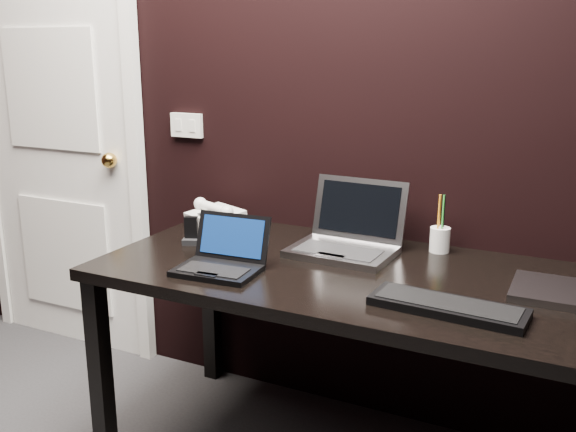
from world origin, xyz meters
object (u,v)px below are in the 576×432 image
at_px(mobile_phone, 191,234).
at_px(pen_cup, 440,239).
at_px(ext_keyboard, 448,306).
at_px(desk_phone, 215,217).
at_px(silver_laptop, 347,239).
at_px(netbook, 222,260).
at_px(desk, 357,293).
at_px(closed_laptop, 572,294).
at_px(door, 58,134).

distance_m(mobile_phone, pen_cup, 0.89).
relative_size(ext_keyboard, desk_phone, 1.73).
bearing_deg(desk_phone, pen_cup, 5.18).
xyz_separation_m(ext_keyboard, mobile_phone, (-0.98, 0.21, 0.02)).
height_order(silver_laptop, mobile_phone, silver_laptop).
xyz_separation_m(netbook, mobile_phone, (-0.25, 0.20, 0.00)).
xyz_separation_m(desk, closed_laptop, (0.63, 0.05, 0.09)).
bearing_deg(pen_cup, ext_keyboard, -74.22).
relative_size(silver_laptop, pen_cup, 1.75).
distance_m(netbook, pen_cup, 0.77).
distance_m(desk, silver_laptop, 0.23).
bearing_deg(closed_laptop, silver_laptop, 171.27).
bearing_deg(netbook, pen_cup, 40.93).
distance_m(silver_laptop, ext_keyboard, 0.57).
bearing_deg(desk, silver_laptop, 122.22).
height_order(desk_phone, pen_cup, pen_cup).
bearing_deg(desk_phone, closed_laptop, -7.81).
xyz_separation_m(door, closed_laptop, (2.28, -0.32, -0.29)).
distance_m(desk, closed_laptop, 0.64).
relative_size(mobile_phone, pen_cup, 0.49).
relative_size(door, closed_laptop, 6.42).
bearing_deg(mobile_phone, desk, -0.73).
distance_m(door, silver_laptop, 1.58).
relative_size(netbook, pen_cup, 1.33).
bearing_deg(pen_cup, silver_laptop, -153.18).
xyz_separation_m(door, desk_phone, (0.96, -0.14, -0.26)).
xyz_separation_m(silver_laptop, ext_keyboard, (0.44, -0.37, -0.03)).
height_order(desk_phone, mobile_phone, desk_phone).
relative_size(door, mobile_phone, 21.15).
bearing_deg(pen_cup, closed_laptop, -30.43).
relative_size(door, silver_laptop, 5.94).
xyz_separation_m(silver_laptop, closed_laptop, (0.74, -0.11, -0.03)).
height_order(netbook, ext_keyboard, netbook).
bearing_deg(door, desk, -12.82).
xyz_separation_m(ext_keyboard, desk_phone, (-1.03, 0.44, 0.03)).
distance_m(door, pen_cup, 1.86).
relative_size(closed_laptop, pen_cup, 1.62).
xyz_separation_m(mobile_phone, pen_cup, (0.84, 0.31, 0.01)).
xyz_separation_m(ext_keyboard, pen_cup, (-0.15, 0.52, 0.04)).
distance_m(ext_keyboard, mobile_phone, 1.01).
relative_size(closed_laptop, mobile_phone, 3.30).
bearing_deg(mobile_phone, desk_phone, 100.17).
relative_size(closed_laptop, desk_phone, 1.34).
bearing_deg(netbook, mobile_phone, 141.88).
bearing_deg(mobile_phone, door, 159.80).
xyz_separation_m(desk_phone, mobile_phone, (0.04, -0.23, -0.01)).
distance_m(desk_phone, mobile_phone, 0.23).
bearing_deg(door, closed_laptop, -8.02).
bearing_deg(netbook, desk, 25.79).
bearing_deg(netbook, silver_laptop, 50.90).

